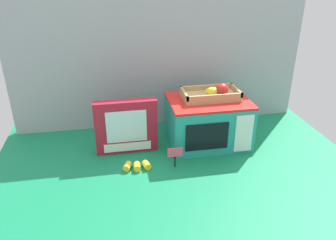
% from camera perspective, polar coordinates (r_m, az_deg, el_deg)
% --- Properties ---
extents(ground_plane, '(1.70, 1.70, 0.00)m').
position_cam_1_polar(ground_plane, '(1.70, 0.53, -5.04)').
color(ground_plane, '#147A4C').
rests_on(ground_plane, ground).
extents(display_back_panel, '(1.61, 0.03, 0.72)m').
position_cam_1_polar(display_back_panel, '(1.86, -1.39, 9.72)').
color(display_back_panel, '#A0A3A8').
rests_on(display_back_panel, ground).
extents(toy_microwave, '(0.40, 0.30, 0.24)m').
position_cam_1_polar(toy_microwave, '(1.72, 6.81, -0.22)').
color(toy_microwave, teal).
rests_on(toy_microwave, ground).
extents(food_groups_crate, '(0.28, 0.15, 0.08)m').
position_cam_1_polar(food_groups_crate, '(1.68, 7.59, 4.40)').
color(food_groups_crate, tan).
rests_on(food_groups_crate, toy_microwave).
extents(cookie_set_box, '(0.30, 0.05, 0.27)m').
position_cam_1_polar(cookie_set_box, '(1.64, -7.16, -1.16)').
color(cookie_set_box, '#B2192D').
rests_on(cookie_set_box, ground).
extents(price_sign, '(0.07, 0.01, 0.10)m').
position_cam_1_polar(price_sign, '(1.53, 1.22, -5.90)').
color(price_sign, black).
rests_on(price_sign, ground).
extents(loose_toy_banana, '(0.13, 0.06, 0.03)m').
position_cam_1_polar(loose_toy_banana, '(1.55, -5.33, -7.85)').
color(loose_toy_banana, yellow).
rests_on(loose_toy_banana, ground).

